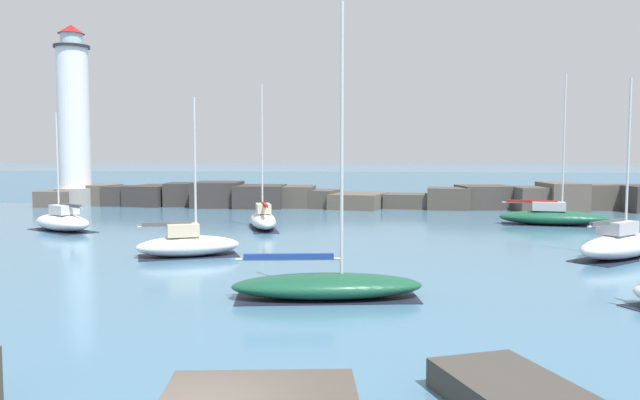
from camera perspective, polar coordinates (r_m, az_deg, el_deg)
open_sea_beyond at (r=120.45m, az=5.07°, el=1.76°), size 400.00×116.00×0.01m
breakwater_jetty at (r=60.46m, az=5.46°, el=0.24°), size 68.26×7.22×2.55m
lighthouse at (r=67.51m, az=-21.58°, el=6.34°), size 4.10×4.10×18.00m
sailboat_moored_0 at (r=44.02m, az=-5.22°, el=-1.72°), size 3.49×6.73×10.12m
sailboat_moored_1 at (r=34.85m, az=25.73°, el=-3.65°), size 6.20×6.04×9.02m
sailboat_moored_2 at (r=45.96m, az=-22.48°, el=-1.79°), size 6.09×5.18×8.03m
sailboat_moored_4 at (r=22.89m, az=0.63°, el=-7.75°), size 7.24×3.32×10.63m
sailboat_moored_5 at (r=49.01m, az=20.52°, el=-1.41°), size 7.97×3.53×11.04m
sailboat_moored_7 at (r=32.81m, az=-12.00°, el=-3.96°), size 5.72×4.17×8.13m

